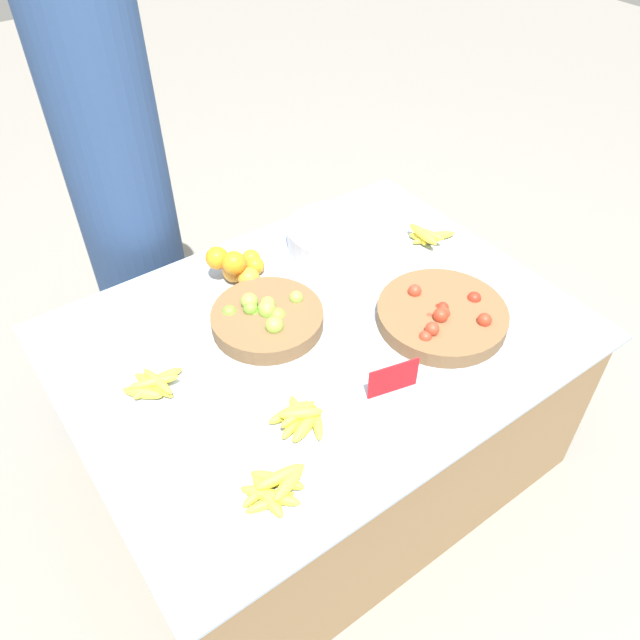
# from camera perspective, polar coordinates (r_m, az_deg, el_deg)

# --- Properties ---
(ground_plane) EXTENTS (12.00, 12.00, 0.00)m
(ground_plane) POSITION_cam_1_polar(r_m,az_deg,el_deg) (2.49, 0.00, -12.33)
(ground_plane) COLOR gray
(market_table) EXTENTS (1.57, 1.19, 0.68)m
(market_table) POSITION_cam_1_polar(r_m,az_deg,el_deg) (2.22, 0.00, -7.35)
(market_table) COLOR olive
(market_table) RESTS_ON ground_plane
(lime_bowl) EXTENTS (0.36, 0.36, 0.10)m
(lime_bowl) POSITION_cam_1_polar(r_m,az_deg,el_deg) (1.98, -4.88, 0.24)
(lime_bowl) COLOR brown
(lime_bowl) RESTS_ON market_table
(tomato_basket) EXTENTS (0.42, 0.42, 0.09)m
(tomato_basket) POSITION_cam_1_polar(r_m,az_deg,el_deg) (2.03, 11.09, 0.43)
(tomato_basket) COLOR brown
(tomato_basket) RESTS_ON market_table
(orange_pile) EXTENTS (0.20, 0.18, 0.14)m
(orange_pile) POSITION_cam_1_polar(r_m,az_deg,el_deg) (2.15, -7.41, 4.79)
(orange_pile) COLOR orange
(orange_pile) RESTS_ON market_table
(metal_bowl) EXTENTS (0.34, 0.34, 0.08)m
(metal_bowl) POSITION_cam_1_polar(r_m,az_deg,el_deg) (2.31, 1.28, 7.73)
(metal_bowl) COLOR #B7B7BF
(metal_bowl) RESTS_ON market_table
(price_sign) EXTENTS (0.15, 0.04, 0.11)m
(price_sign) POSITION_cam_1_polar(r_m,az_deg,el_deg) (1.78, 6.71, -5.33)
(price_sign) COLOR red
(price_sign) RESTS_ON market_table
(banana_bunch_middle_left) EXTENTS (0.19, 0.17, 0.06)m
(banana_bunch_middle_left) POSITION_cam_1_polar(r_m,az_deg,el_deg) (1.59, -4.20, -15.08)
(banana_bunch_middle_left) COLOR yellow
(banana_bunch_middle_left) RESTS_ON market_table
(banana_bunch_front_right) EXTENTS (0.19, 0.16, 0.05)m
(banana_bunch_front_right) POSITION_cam_1_polar(r_m,az_deg,el_deg) (1.86, -14.97, -5.66)
(banana_bunch_front_right) COLOR yellow
(banana_bunch_front_right) RESTS_ON market_table
(banana_bunch_middle_right) EXTENTS (0.15, 0.18, 0.06)m
(banana_bunch_middle_right) POSITION_cam_1_polar(r_m,az_deg,el_deg) (1.72, -1.80, -8.89)
(banana_bunch_middle_right) COLOR yellow
(banana_bunch_middle_right) RESTS_ON market_table
(banana_bunch_back_center) EXTENTS (0.17, 0.16, 0.06)m
(banana_bunch_back_center) POSITION_cam_1_polar(r_m,az_deg,el_deg) (2.36, 9.75, 7.60)
(banana_bunch_back_center) COLOR yellow
(banana_bunch_back_center) RESTS_ON market_table
(vendor_person) EXTENTS (0.36, 0.36, 1.75)m
(vendor_person) POSITION_cam_1_polar(r_m,az_deg,el_deg) (2.45, -17.47, 10.38)
(vendor_person) COLOR navy
(vendor_person) RESTS_ON ground_plane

